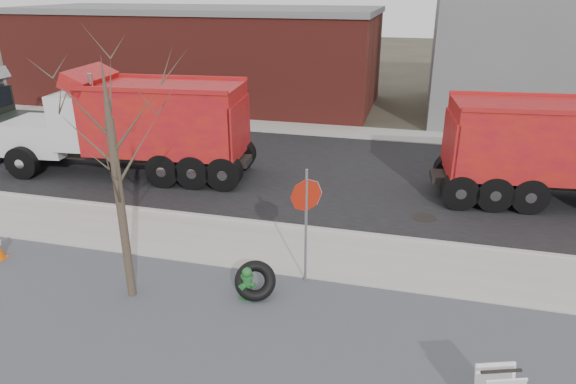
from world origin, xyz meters
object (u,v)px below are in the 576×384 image
(fire_hydrant, at_px, (247,284))
(truck_tire, at_px, (255,281))
(stop_sign, at_px, (306,207))
(dump_truck_red_a, at_px, (573,148))
(dump_truck_red_b, at_px, (135,123))

(fire_hydrant, bearing_deg, truck_tire, 56.06)
(truck_tire, relative_size, stop_sign, 0.39)
(truck_tire, xyz_separation_m, stop_sign, (0.93, 0.85, 1.49))
(fire_hydrant, relative_size, stop_sign, 0.28)
(dump_truck_red_a, distance_m, dump_truck_red_b, 14.25)
(fire_hydrant, relative_size, dump_truck_red_a, 0.09)
(dump_truck_red_b, bearing_deg, fire_hydrant, 128.54)
(fire_hydrant, xyz_separation_m, dump_truck_red_b, (-6.33, 6.59, 1.55))
(dump_truck_red_a, xyz_separation_m, dump_truck_red_b, (-14.21, -0.96, 0.10))
(fire_hydrant, height_order, stop_sign, stop_sign)
(truck_tire, xyz_separation_m, dump_truck_red_a, (7.73, 7.44, 1.40))
(dump_truck_red_b, bearing_deg, dump_truck_red_a, 178.55)
(stop_sign, distance_m, dump_truck_red_b, 9.31)
(truck_tire, bearing_deg, stop_sign, 42.55)
(truck_tire, height_order, dump_truck_red_a, dump_truck_red_a)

